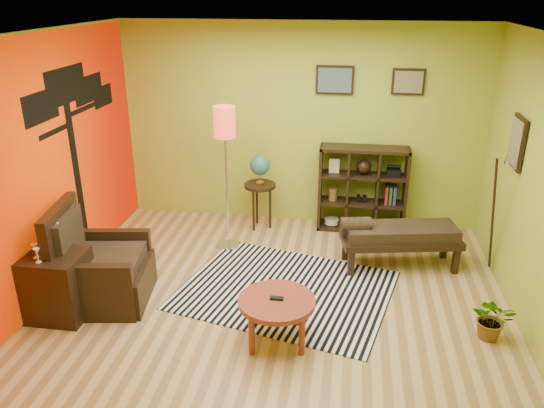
# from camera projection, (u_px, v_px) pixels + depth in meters

# --- Properties ---
(ground) EXTENTS (5.00, 5.00, 0.00)m
(ground) POSITION_uv_depth(u_px,v_px,m) (277.00, 301.00, 5.82)
(ground) COLOR tan
(ground) RESTS_ON ground
(room_shell) EXTENTS (5.04, 4.54, 2.82)m
(room_shell) POSITION_uv_depth(u_px,v_px,m) (268.00, 141.00, 5.16)
(room_shell) COLOR #99AB2D
(room_shell) RESTS_ON ground
(zebra_rug) EXTENTS (2.63, 2.26, 0.01)m
(zebra_rug) POSITION_uv_depth(u_px,v_px,m) (286.00, 290.00, 6.02)
(zebra_rug) COLOR silver
(zebra_rug) RESTS_ON ground
(coffee_table) EXTENTS (0.74, 0.74, 0.47)m
(coffee_table) POSITION_uv_depth(u_px,v_px,m) (277.00, 305.00, 5.04)
(coffee_table) COLOR maroon
(coffee_table) RESTS_ON ground
(armchair) EXTENTS (1.04, 1.04, 1.11)m
(armchair) POSITION_uv_depth(u_px,v_px,m) (99.00, 272.00, 5.73)
(armchair) COLOR black
(armchair) RESTS_ON ground
(side_cabinet) EXTENTS (0.59, 0.54, 1.01)m
(side_cabinet) POSITION_uv_depth(u_px,v_px,m) (58.00, 285.00, 5.45)
(side_cabinet) COLOR black
(side_cabinet) RESTS_ON ground
(floor_lamp) EXTENTS (0.28, 0.28, 1.87)m
(floor_lamp) POSITION_uv_depth(u_px,v_px,m) (225.00, 135.00, 6.46)
(floor_lamp) COLOR silver
(floor_lamp) RESTS_ON ground
(globe_table) EXTENTS (0.44, 0.44, 1.07)m
(globe_table) POSITION_uv_depth(u_px,v_px,m) (260.00, 174.00, 7.29)
(globe_table) COLOR black
(globe_table) RESTS_ON ground
(cube_shelf) EXTENTS (1.20, 0.35, 1.20)m
(cube_shelf) POSITION_uv_depth(u_px,v_px,m) (363.00, 189.00, 7.32)
(cube_shelf) COLOR black
(cube_shelf) RESTS_ON ground
(bench) EXTENTS (1.49, 0.77, 0.66)m
(bench) POSITION_uv_depth(u_px,v_px,m) (398.00, 235.00, 6.38)
(bench) COLOR black
(bench) RESTS_ON ground
(potted_plant) EXTENTS (0.48, 0.51, 0.34)m
(potted_plant) POSITION_uv_depth(u_px,v_px,m) (492.00, 323.00, 5.14)
(potted_plant) COLOR #26661E
(potted_plant) RESTS_ON ground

